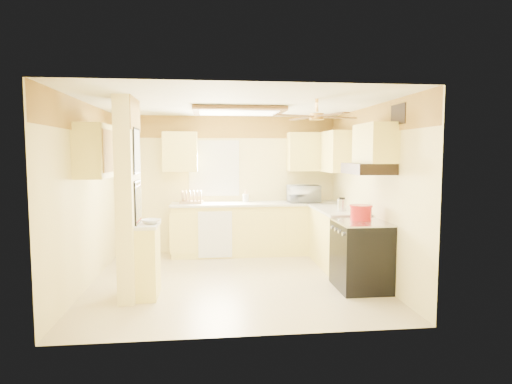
{
  "coord_description": "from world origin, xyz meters",
  "views": [
    {
      "loc": [
        -0.36,
        -6.0,
        1.82
      ],
      "look_at": [
        0.35,
        0.35,
        1.24
      ],
      "focal_mm": 30.0,
      "sensor_mm": 36.0,
      "label": 1
    }
  ],
  "objects": [
    {
      "name": "partition_ledge",
      "position": [
        -1.13,
        -0.55,
        0.45
      ],
      "size": [
        0.25,
        0.55,
        0.9
      ],
      "primitive_type": "cube",
      "color": "#FFED79",
      "rests_on": "floor"
    },
    {
      "name": "wall_left",
      "position": [
        -2.0,
        0.0,
        1.25
      ],
      "size": [
        0.0,
        3.8,
        3.8
      ],
      "primitive_type": "plane",
      "rotation": [
        1.57,
        0.0,
        1.57
      ],
      "color": "#FFEB9B",
      "rests_on": "floor"
    },
    {
      "name": "upper_cab_back_left",
      "position": [
        -0.85,
        1.72,
        1.85
      ],
      "size": [
        0.6,
        0.35,
        0.7
      ],
      "primitive_type": "cube",
      "color": "#FFED79",
      "rests_on": "wall_back"
    },
    {
      "name": "ceiling_fan",
      "position": [
        1.0,
        -0.7,
        2.29
      ],
      "size": [
        1.15,
        1.15,
        0.26
      ],
      "color": "gold",
      "rests_on": "ceiling"
    },
    {
      "name": "ceiling_light_panel",
      "position": [
        0.1,
        0.5,
        2.46
      ],
      "size": [
        1.35,
        0.95,
        0.06
      ],
      "color": "brown",
      "rests_on": "ceiling"
    },
    {
      "name": "window",
      "position": [
        -0.25,
        1.89,
        1.55
      ],
      "size": [
        0.92,
        0.02,
        1.02
      ],
      "color": "white",
      "rests_on": "wall_back"
    },
    {
      "name": "dish_rack",
      "position": [
        -0.66,
        1.62,
        1.02
      ],
      "size": [
        0.41,
        0.33,
        0.22
      ],
      "color": "#DBB07E",
      "rests_on": "countertop_back"
    },
    {
      "name": "upper_cab_right",
      "position": [
        1.82,
        1.25,
        1.85
      ],
      "size": [
        0.35,
        1.0,
        0.7
      ],
      "primitive_type": "cube",
      "color": "#FFED79",
      "rests_on": "wall_right"
    },
    {
      "name": "wall_back",
      "position": [
        0.0,
        1.9,
        1.25
      ],
      "size": [
        4.0,
        0.0,
        4.0
      ],
      "primitive_type": "plane",
      "rotation": [
        1.57,
        0.0,
        0.0
      ],
      "color": "#FFEB9B",
      "rests_on": "floor"
    },
    {
      "name": "stove",
      "position": [
        1.67,
        -0.55,
        0.46
      ],
      "size": [
        0.68,
        0.77,
        0.92
      ],
      "color": "black",
      "rests_on": "floor"
    },
    {
      "name": "floor",
      "position": [
        0.0,
        0.0,
        0.0
      ],
      "size": [
        4.0,
        4.0,
        0.0
      ],
      "primitive_type": "plane",
      "color": "#CFB98F",
      "rests_on": "ground"
    },
    {
      "name": "partition_column",
      "position": [
        -1.35,
        -0.55,
        1.25
      ],
      "size": [
        0.2,
        0.7,
        2.5
      ],
      "primitive_type": "cube",
      "color": "#FFEB9B",
      "rests_on": "floor"
    },
    {
      "name": "dutch_oven",
      "position": [
        1.71,
        -0.42,
        1.02
      ],
      "size": [
        0.31,
        0.31,
        0.2
      ],
      "color": "red",
      "rests_on": "stove"
    },
    {
      "name": "wallpaper_border",
      "position": [
        0.0,
        1.88,
        2.3
      ],
      "size": [
        4.0,
        0.02,
        0.4
      ],
      "primitive_type": "cube",
      "color": "gold",
      "rests_on": "wall_back"
    },
    {
      "name": "lower_cabinets_back",
      "position": [
        0.5,
        1.6,
        0.45
      ],
      "size": [
        3.0,
        0.6,
        0.9
      ],
      "primitive_type": "cube",
      "color": "#FFED79",
      "rests_on": "floor"
    },
    {
      "name": "poster_menu",
      "position": [
        -1.24,
        -0.55,
        1.85
      ],
      "size": [
        0.02,
        0.42,
        0.57
      ],
      "color": "black",
      "rests_on": "partition_column"
    },
    {
      "name": "wall_right",
      "position": [
        2.0,
        0.0,
        1.25
      ],
      "size": [
        0.0,
        3.8,
        3.8
      ],
      "primitive_type": "plane",
      "rotation": [
        1.57,
        0.0,
        -1.57
      ],
      "color": "#FFEB9B",
      "rests_on": "floor"
    },
    {
      "name": "microwave",
      "position": [
        1.36,
        1.57,
        1.09
      ],
      "size": [
        0.57,
        0.39,
        0.31
      ],
      "primitive_type": "imported",
      "rotation": [
        0.0,
        0.0,
        3.17
      ],
      "color": "white",
      "rests_on": "countertop_back"
    },
    {
      "name": "countertop_right",
      "position": [
        1.69,
        0.6,
        0.92
      ],
      "size": [
        0.64,
        1.44,
        0.04
      ],
      "primitive_type": "cube",
      "color": "silver",
      "rests_on": "lower_cabinets_right"
    },
    {
      "name": "ledge_top",
      "position": [
        -1.13,
        -0.55,
        0.92
      ],
      "size": [
        0.28,
        0.58,
        0.04
      ],
      "primitive_type": "cube",
      "color": "silver",
      "rests_on": "partition_ledge"
    },
    {
      "name": "lower_cabinets_right",
      "position": [
        1.7,
        0.6,
        0.45
      ],
      "size": [
        0.6,
        1.4,
        0.9
      ],
      "primitive_type": "cube",
      "color": "#FFED79",
      "rests_on": "floor"
    },
    {
      "name": "vent_grate",
      "position": [
        1.98,
        -0.9,
        2.3
      ],
      "size": [
        0.02,
        0.4,
        0.25
      ],
      "primitive_type": "cube",
      "color": "black",
      "rests_on": "wall_right"
    },
    {
      "name": "ceiling",
      "position": [
        0.0,
        0.0,
        2.5
      ],
      "size": [
        4.0,
        4.0,
        0.0
      ],
      "primitive_type": "plane",
      "rotation": [
        3.14,
        0.0,
        0.0
      ],
      "color": "white",
      "rests_on": "wall_back"
    },
    {
      "name": "poster_nashville",
      "position": [
        -1.24,
        -0.55,
        1.2
      ],
      "size": [
        0.02,
        0.42,
        0.57
      ],
      "color": "black",
      "rests_on": "partition_column"
    },
    {
      "name": "kettle",
      "position": [
        1.67,
        0.31,
        1.04
      ],
      "size": [
        0.14,
        0.14,
        0.21
      ],
      "color": "silver",
      "rests_on": "countertop_right"
    },
    {
      "name": "upper_cab_back_right",
      "position": [
        1.55,
        1.72,
        1.85
      ],
      "size": [
        0.9,
        0.35,
        0.7
      ],
      "primitive_type": "cube",
      "color": "#FFED79",
      "rests_on": "wall_back"
    },
    {
      "name": "countertop_back",
      "position": [
        0.5,
        1.59,
        0.92
      ],
      "size": [
        3.04,
        0.64,
        0.04
      ],
      "primitive_type": "cube",
      "color": "silver",
      "rests_on": "lower_cabinets_back"
    },
    {
      "name": "upper_cab_left_wall",
      "position": [
        -1.82,
        -0.25,
        1.85
      ],
      "size": [
        0.35,
        0.75,
        0.7
      ],
      "primitive_type": "cube",
      "color": "#FFED79",
      "rests_on": "wall_left"
    },
    {
      "name": "range_hood",
      "position": [
        1.74,
        -0.55,
        1.62
      ],
      "size": [
        0.5,
        0.76,
        0.14
      ],
      "primitive_type": "cube",
      "color": "black",
      "rests_on": "upper_cab_over_stove"
    },
    {
      "name": "dishwasher_panel",
      "position": [
        -0.25,
        1.29,
        0.43
      ],
      "size": [
        0.58,
        0.02,
        0.8
      ],
      "primitive_type": "cube",
      "color": "white",
      "rests_on": "lower_cabinets_back"
    },
    {
      "name": "upper_cab_over_stove",
      "position": [
        1.82,
        -0.55,
        1.95
      ],
      "size": [
        0.35,
        0.76,
        0.52
      ],
      "primitive_type": "cube",
      "color": "#FFED79",
      "rests_on": "wall_right"
    },
    {
      "name": "wall_front",
      "position": [
        0.0,
        -1.9,
        1.25
      ],
      "size": [
        4.0,
        0.0,
        4.0
      ],
      "primitive_type": "plane",
      "rotation": [
        -1.57,
        0.0,
        0.0
      ],
      "color": "#FFEB9B",
      "rests_on": "floor"
    },
    {
      "name": "bowl",
      "position": [
        -1.08,
        -0.57,
        0.97
      ],
      "size": [
        0.3,
        0.3,
        0.06
      ],
      "primitive_type": "imported",
      "rotation": [
        0.0,
        0.0,
        -0.44
      ],
      "color": "white",
      "rests_on": "ledge_top"
    },
    {
      "name": "utensil_crock",
      "position": [
        0.32,
        1.73,
        1.01
      ],
      "size": [
        0.11,
        0.11,
        0.22
      ],
      "color": "white",
      "rests_on": "countertop_back"
    }
  ]
}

